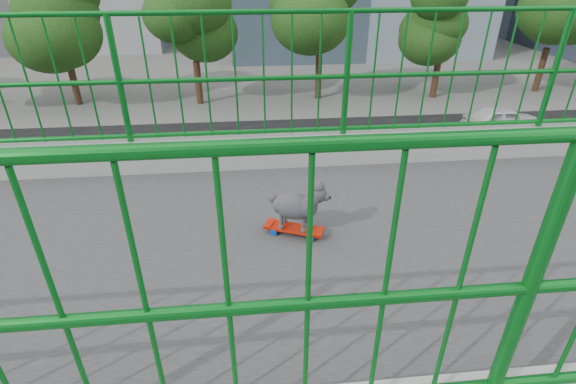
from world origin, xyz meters
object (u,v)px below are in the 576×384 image
at_px(car_4, 504,120).
at_px(car_2, 532,173).
at_px(skateboard, 294,229).
at_px(poodle, 297,204).
at_px(car_3, 251,154).

bearing_deg(car_4, car_2, 159.54).
height_order(skateboard, poodle, poodle).
distance_m(skateboard, poodle, 0.22).
height_order(skateboard, car_4, skateboard).
xyz_separation_m(car_2, car_3, (-3.20, -11.66, -0.05)).
distance_m(car_2, car_4, 6.83).
xyz_separation_m(skateboard, car_4, (-18.61, 13.81, -6.31)).
distance_m(skateboard, car_2, 17.85).
relative_size(car_2, car_4, 1.28).
relative_size(skateboard, car_4, 0.10).
bearing_deg(car_4, car_3, 102.84).
xyz_separation_m(skateboard, poodle, (0.01, 0.02, 0.22)).
bearing_deg(car_3, poodle, -179.03).
bearing_deg(car_3, car_4, -77.16).
distance_m(car_2, car_3, 12.09).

